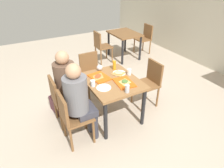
{
  "coord_description": "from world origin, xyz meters",
  "views": [
    {
      "loc": [
        2.33,
        -1.29,
        2.26
      ],
      "look_at": [
        0.0,
        0.0,
        0.66
      ],
      "focal_mm": 30.93,
      "sensor_mm": 36.0,
      "label": 1
    }
  ],
  "objects_px": {
    "main_table": "(112,86)",
    "person_in_brown_jacket": "(79,98)",
    "paper_plate_center": "(119,73)",
    "background_table": "(124,37)",
    "tray_red_far": "(124,83)",
    "handbag": "(57,105)",
    "chair_far_side": "(150,81)",
    "background_chair_near": "(101,45)",
    "paper_plate_near_edge": "(104,88)",
    "foil_bundle": "(100,68)",
    "pizza_slice_b": "(125,82)",
    "chair_near_left": "(61,98)",
    "plastic_cup_a": "(129,72)",
    "soda_can": "(127,89)",
    "tray_red_near": "(99,77)",
    "person_in_red": "(68,82)",
    "pizza_slice_a": "(98,76)",
    "chair_left_end": "(91,71)",
    "pizza_slice_c": "(119,73)",
    "condiment_bottle": "(114,65)",
    "plastic_cup_b": "(93,83)",
    "background_chair_far": "(145,37)"
  },
  "relations": [
    {
      "from": "tray_red_near",
      "to": "foil_bundle",
      "type": "bearing_deg",
      "value": 153.56
    },
    {
      "from": "pizza_slice_a",
      "to": "background_table",
      "type": "relative_size",
      "value": 0.27
    },
    {
      "from": "chair_far_side",
      "to": "plastic_cup_a",
      "type": "bearing_deg",
      "value": -93.12
    },
    {
      "from": "person_in_red",
      "to": "plastic_cup_a",
      "type": "height_order",
      "value": "person_in_red"
    },
    {
      "from": "soda_can",
      "to": "chair_far_side",
      "type": "bearing_deg",
      "value": 118.28
    },
    {
      "from": "person_in_red",
      "to": "paper_plate_center",
      "type": "relative_size",
      "value": 5.75
    },
    {
      "from": "chair_far_side",
      "to": "paper_plate_center",
      "type": "bearing_deg",
      "value": -104.43
    },
    {
      "from": "chair_far_side",
      "to": "tray_red_near",
      "type": "xyz_separation_m",
      "value": [
        -0.17,
        -0.92,
        0.23
      ]
    },
    {
      "from": "tray_red_far",
      "to": "condiment_bottle",
      "type": "height_order",
      "value": "condiment_bottle"
    },
    {
      "from": "pizza_slice_c",
      "to": "background_chair_far",
      "type": "xyz_separation_m",
      "value": [
        -2.01,
        2.11,
        -0.24
      ]
    },
    {
      "from": "plastic_cup_b",
      "to": "background_chair_far",
      "type": "height_order",
      "value": "background_chair_far"
    },
    {
      "from": "chair_far_side",
      "to": "background_chair_near",
      "type": "bearing_deg",
      "value": 178.43
    },
    {
      "from": "main_table",
      "to": "person_in_brown_jacket",
      "type": "height_order",
      "value": "person_in_brown_jacket"
    },
    {
      "from": "chair_near_left",
      "to": "pizza_slice_b",
      "type": "height_order",
      "value": "chair_near_left"
    },
    {
      "from": "chair_left_end",
      "to": "pizza_slice_c",
      "type": "height_order",
      "value": "chair_left_end"
    },
    {
      "from": "main_table",
      "to": "pizza_slice_c",
      "type": "xyz_separation_m",
      "value": [
        -0.13,
        0.2,
        0.13
      ]
    },
    {
      "from": "main_table",
      "to": "soda_can",
      "type": "xyz_separation_m",
      "value": [
        0.41,
        0.02,
        0.17
      ]
    },
    {
      "from": "pizza_slice_b",
      "to": "plastic_cup_b",
      "type": "distance_m",
      "value": 0.5
    },
    {
      "from": "person_in_brown_jacket",
      "to": "background_chair_near",
      "type": "height_order",
      "value": "person_in_brown_jacket"
    },
    {
      "from": "foil_bundle",
      "to": "background_chair_near",
      "type": "distance_m",
      "value": 1.96
    },
    {
      "from": "chair_far_side",
      "to": "chair_left_end",
      "type": "xyz_separation_m",
      "value": [
        -0.87,
        -0.78,
        0.0
      ]
    },
    {
      "from": "chair_far_side",
      "to": "pizza_slice_b",
      "type": "height_order",
      "value": "chair_far_side"
    },
    {
      "from": "paper_plate_center",
      "to": "soda_can",
      "type": "relative_size",
      "value": 1.8
    },
    {
      "from": "person_in_brown_jacket",
      "to": "plastic_cup_a",
      "type": "relative_size",
      "value": 12.66
    },
    {
      "from": "plastic_cup_a",
      "to": "background_table",
      "type": "distance_m",
      "value": 2.46
    },
    {
      "from": "background_chair_far",
      "to": "chair_near_left",
      "type": "bearing_deg",
      "value": -58.42
    },
    {
      "from": "person_in_red",
      "to": "pizza_slice_a",
      "type": "bearing_deg",
      "value": 82.64
    },
    {
      "from": "paper_plate_near_edge",
      "to": "foil_bundle",
      "type": "relative_size",
      "value": 2.2
    },
    {
      "from": "paper_plate_near_edge",
      "to": "condiment_bottle",
      "type": "bearing_deg",
      "value": 136.18
    },
    {
      "from": "pizza_slice_c",
      "to": "plastic_cup_a",
      "type": "xyz_separation_m",
      "value": [
        0.11,
        0.14,
        0.03
      ]
    },
    {
      "from": "pizza_slice_b",
      "to": "background_chair_near",
      "type": "distance_m",
      "value": 2.44
    },
    {
      "from": "pizza_slice_b",
      "to": "background_table",
      "type": "bearing_deg",
      "value": 148.03
    },
    {
      "from": "soda_can",
      "to": "background_chair_near",
      "type": "xyz_separation_m",
      "value": [
        -2.56,
        0.82,
        -0.29
      ]
    },
    {
      "from": "chair_left_end",
      "to": "tray_red_far",
      "type": "xyz_separation_m",
      "value": [
        1.04,
        0.12,
        0.23
      ]
    },
    {
      "from": "chair_near_left",
      "to": "person_in_red",
      "type": "relative_size",
      "value": 0.68
    },
    {
      "from": "chair_near_left",
      "to": "plastic_cup_a",
      "type": "bearing_deg",
      "value": 79.05
    },
    {
      "from": "handbag",
      "to": "plastic_cup_a",
      "type": "bearing_deg",
      "value": 63.56
    },
    {
      "from": "tray_red_near",
      "to": "paper_plate_near_edge",
      "type": "relative_size",
      "value": 1.64
    },
    {
      "from": "chair_near_left",
      "to": "person_in_brown_jacket",
      "type": "bearing_deg",
      "value": 16.16
    },
    {
      "from": "background_chair_near",
      "to": "paper_plate_center",
      "type": "bearing_deg",
      "value": -17.3
    },
    {
      "from": "main_table",
      "to": "plastic_cup_a",
      "type": "bearing_deg",
      "value": 94.06
    },
    {
      "from": "tray_red_far",
      "to": "handbag",
      "type": "distance_m",
      "value": 1.34
    },
    {
      "from": "chair_far_side",
      "to": "tray_red_far",
      "type": "relative_size",
      "value": 2.38
    },
    {
      "from": "plastic_cup_b",
      "to": "background_table",
      "type": "relative_size",
      "value": 0.11
    },
    {
      "from": "foil_bundle",
      "to": "chair_left_end",
      "type": "bearing_deg",
      "value": 177.48
    },
    {
      "from": "plastic_cup_a",
      "to": "chair_left_end",
      "type": "bearing_deg",
      "value": -157.99
    },
    {
      "from": "foil_bundle",
      "to": "background_table",
      "type": "distance_m",
      "value": 2.36
    },
    {
      "from": "pizza_slice_b",
      "to": "condiment_bottle",
      "type": "bearing_deg",
      "value": 169.57
    },
    {
      "from": "paper_plate_center",
      "to": "background_table",
      "type": "bearing_deg",
      "value": 145.85
    },
    {
      "from": "main_table",
      "to": "tray_red_far",
      "type": "bearing_deg",
      "value": 35.39
    }
  ]
}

